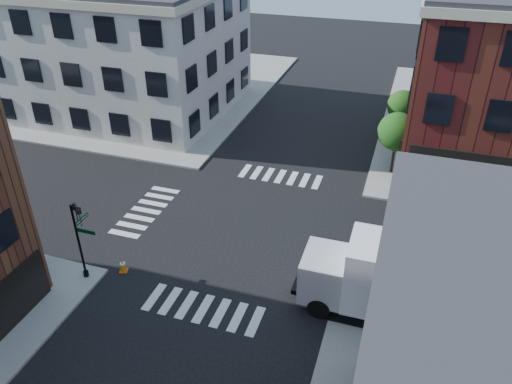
{
  "coord_description": "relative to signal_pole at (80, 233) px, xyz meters",
  "views": [
    {
      "loc": [
        8.07,
        -23.32,
        17.61
      ],
      "look_at": [
        0.29,
        0.46,
        2.5
      ],
      "focal_mm": 35.0,
      "sensor_mm": 36.0,
      "label": 1
    }
  ],
  "objects": [
    {
      "name": "building_nw",
      "position": [
        -12.28,
        22.68,
        2.64
      ],
      "size": [
        22.0,
        16.0,
        11.0
      ],
      "primitive_type": "cube",
      "color": "#B9B6A9",
      "rests_on": "ground"
    },
    {
      "name": "tree_far",
      "position": [
        14.28,
        22.65,
        0.02
      ],
      "size": [
        2.43,
        2.43,
        4.07
      ],
      "color": "black",
      "rests_on": "ground"
    },
    {
      "name": "traffic_cone",
      "position": [
        1.49,
        0.98,
        -2.48
      ],
      "size": [
        0.52,
        0.52,
        0.78
      ],
      "rotation": [
        0.0,
        0.0,
        0.29
      ],
      "color": "orange",
      "rests_on": "ground"
    },
    {
      "name": "box_truck",
      "position": [
        15.6,
        2.17,
        -0.77
      ],
      "size": [
        8.92,
        2.85,
        4.01
      ],
      "rotation": [
        0.0,
        0.0,
        0.01
      ],
      "color": "white",
      "rests_on": "ground"
    },
    {
      "name": "signal_pole",
      "position": [
        0.0,
        0.0,
        0.0
      ],
      "size": [
        1.29,
        1.24,
        4.6
      ],
      "color": "black",
      "rests_on": "ground"
    },
    {
      "name": "sidewalk_nw",
      "position": [
        -14.28,
        27.68,
        -2.78
      ],
      "size": [
        30.0,
        30.0,
        0.15
      ],
      "primitive_type": "cube",
      "color": "gray",
      "rests_on": "ground"
    },
    {
      "name": "tree_near",
      "position": [
        14.28,
        16.65,
        0.3
      ],
      "size": [
        2.69,
        2.69,
        4.49
      ],
      "color": "black",
      "rests_on": "ground"
    },
    {
      "name": "ground",
      "position": [
        6.72,
        6.68,
        -2.86
      ],
      "size": [
        120.0,
        120.0,
        0.0
      ],
      "primitive_type": "plane",
      "color": "black",
      "rests_on": "ground"
    }
  ]
}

